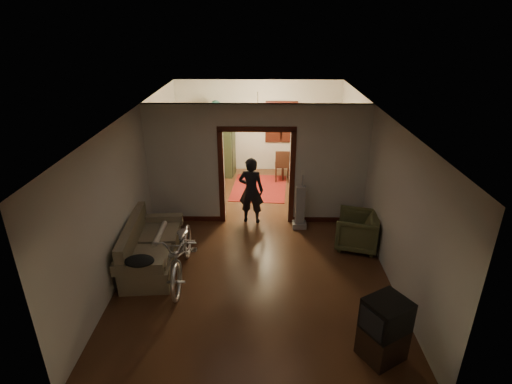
{
  "coord_description": "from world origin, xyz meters",
  "views": [
    {
      "loc": [
        0.12,
        -7.78,
        4.51
      ],
      "look_at": [
        0.0,
        -0.3,
        1.2
      ],
      "focal_mm": 28.0,
      "sensor_mm": 36.0,
      "label": 1
    }
  ],
  "objects_px": {
    "sofa": "(152,244)",
    "bicycle": "(182,251)",
    "person": "(251,190)",
    "armchair": "(357,231)",
    "locker": "(217,144)",
    "desk": "(298,166)"
  },
  "relations": [
    {
      "from": "sofa",
      "to": "locker",
      "type": "relative_size",
      "value": 0.99
    },
    {
      "from": "armchair",
      "to": "locker",
      "type": "relative_size",
      "value": 0.43
    },
    {
      "from": "person",
      "to": "desk",
      "type": "distance_m",
      "value": 3.14
    },
    {
      "from": "sofa",
      "to": "bicycle",
      "type": "bearing_deg",
      "value": -33.08
    },
    {
      "from": "armchair",
      "to": "desk",
      "type": "height_order",
      "value": "armchair"
    },
    {
      "from": "armchair",
      "to": "locker",
      "type": "xyz_separation_m",
      "value": [
        -3.35,
        4.16,
        0.61
      ]
    },
    {
      "from": "person",
      "to": "desk",
      "type": "relative_size",
      "value": 1.61
    },
    {
      "from": "desk",
      "to": "person",
      "type": "bearing_deg",
      "value": -128.6
    },
    {
      "from": "person",
      "to": "locker",
      "type": "bearing_deg",
      "value": -61.59
    },
    {
      "from": "armchair",
      "to": "person",
      "type": "distance_m",
      "value": 2.55
    },
    {
      "from": "bicycle",
      "to": "person",
      "type": "height_order",
      "value": "person"
    },
    {
      "from": "sofa",
      "to": "person",
      "type": "xyz_separation_m",
      "value": [
        1.89,
        1.85,
        0.35
      ]
    },
    {
      "from": "desk",
      "to": "armchair",
      "type": "bearing_deg",
      "value": -90.08
    },
    {
      "from": "locker",
      "to": "armchair",
      "type": "bearing_deg",
      "value": -41.32
    },
    {
      "from": "bicycle",
      "to": "desk",
      "type": "bearing_deg",
      "value": 61.08
    },
    {
      "from": "locker",
      "to": "person",
      "type": "bearing_deg",
      "value": -60.32
    },
    {
      "from": "desk",
      "to": "sofa",
      "type": "bearing_deg",
      "value": -137.94
    },
    {
      "from": "sofa",
      "to": "bicycle",
      "type": "xyz_separation_m",
      "value": [
        0.67,
        -0.37,
        0.08
      ]
    },
    {
      "from": "person",
      "to": "armchair",
      "type": "bearing_deg",
      "value": 162.17
    },
    {
      "from": "person",
      "to": "sofa",
      "type": "bearing_deg",
      "value": 52.95
    },
    {
      "from": "sofa",
      "to": "desk",
      "type": "distance_m",
      "value": 5.66
    },
    {
      "from": "armchair",
      "to": "person",
      "type": "xyz_separation_m",
      "value": [
        -2.25,
        1.12,
        0.41
      ]
    }
  ]
}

